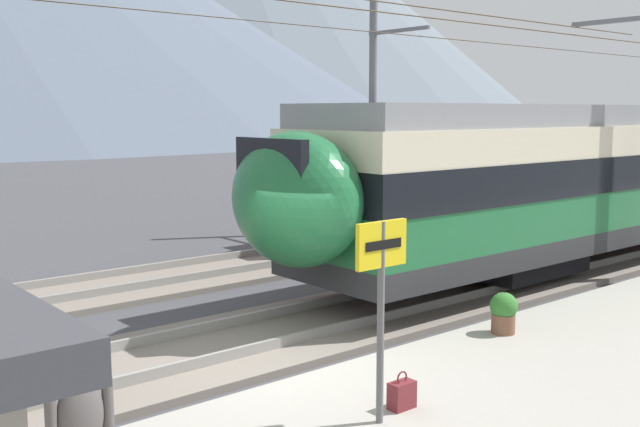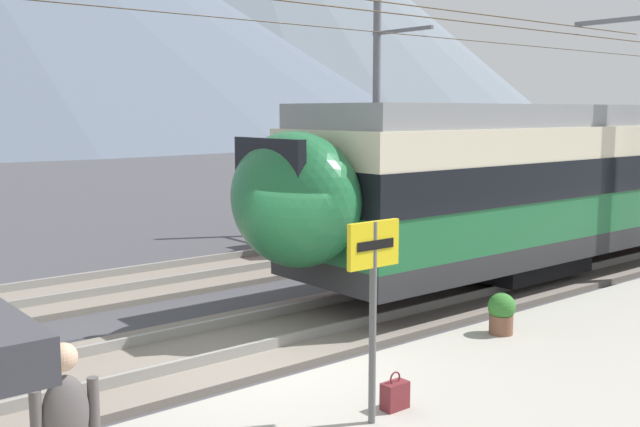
% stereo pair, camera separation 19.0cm
% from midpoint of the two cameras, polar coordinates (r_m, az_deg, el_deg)
% --- Properties ---
extents(ground_plane, '(400.00, 400.00, 0.00)m').
position_cam_midpoint_polar(ground_plane, '(10.71, -4.34, -12.44)').
color(ground_plane, '#424247').
extents(track_near, '(120.00, 3.00, 0.28)m').
position_cam_midpoint_polar(track_near, '(11.78, -8.34, -10.23)').
color(track_near, slate).
rests_on(track_near, ground).
extents(track_far, '(120.00, 3.00, 0.28)m').
position_cam_midpoint_polar(track_far, '(15.97, -17.52, -5.68)').
color(track_far, slate).
rests_on(track_far, ground).
extents(train_far_track, '(30.28, 2.94, 4.27)m').
position_cam_midpoint_polar(train_far_track, '(30.65, 22.09, 4.54)').
color(train_far_track, '#2D2D30').
rests_on(train_far_track, track_far).
extents(catenary_mast_far_side, '(47.13, 2.36, 8.48)m').
position_cam_midpoint_polar(catenary_mast_far_side, '(22.69, 4.12, 9.59)').
color(catenary_mast_far_side, slate).
rests_on(catenary_mast_far_side, ground).
extents(platform_sign, '(0.70, 0.08, 2.25)m').
position_cam_midpoint_polar(platform_sign, '(7.99, 4.05, -4.85)').
color(platform_sign, '#59595B').
rests_on(platform_sign, platform_slab).
extents(handbag_near_sign, '(0.32, 0.18, 0.45)m').
position_cam_midpoint_polar(handbag_near_sign, '(8.81, 5.69, -13.73)').
color(handbag_near_sign, maroon).
rests_on(handbag_near_sign, platform_slab).
extents(potted_plant_by_shelter, '(0.43, 0.43, 0.64)m').
position_cam_midpoint_polar(potted_plant_by_shelter, '(11.82, 13.52, -7.31)').
color(potted_plant_by_shelter, brown).
rests_on(potted_plant_by_shelter, platform_slab).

